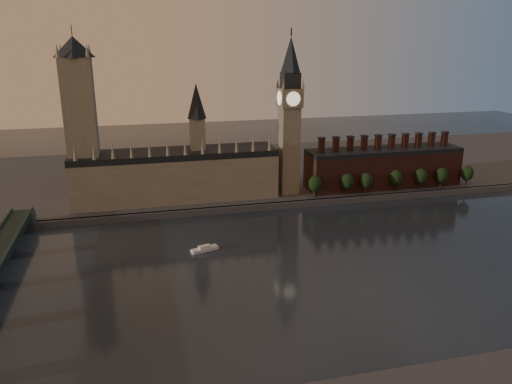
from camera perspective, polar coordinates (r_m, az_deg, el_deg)
The scene contains 14 objects.
ground at distance 243.17m, azimuth 9.27°, elevation -8.54°, with size 900.00×900.00×0.00m, color black.
north_bank at distance 402.29m, azimuth -0.59°, elevation 2.36°, with size 900.00×182.00×4.00m.
palace_of_westminster at distance 327.10m, azimuth -9.06°, elevation 2.24°, with size 130.00×30.30×74.00m.
victoria_tower at distance 320.23m, azimuth -19.42°, elevation 8.02°, with size 24.00×24.00×108.00m.
big_ben at distance 329.59m, azimuth 3.87°, elevation 8.77°, with size 15.00×15.00×107.00m.
chimney_block at distance 364.28m, azimuth 14.31°, elevation 2.82°, with size 110.00×25.00×37.00m.
embankment_tree_0 at distance 328.90m, azimuth 6.77°, elevation 0.94°, with size 8.60×8.60×14.88m.
embankment_tree_1 at distance 337.50m, azimuth 10.39°, elevation 1.19°, with size 8.60×8.60×14.88m.
embankment_tree_2 at distance 342.04m, azimuth 12.49°, elevation 1.28°, with size 8.60×8.60×14.88m.
embankment_tree_3 at distance 354.18m, azimuth 15.70°, elevation 1.58°, with size 8.60×8.60×14.88m.
embankment_tree_4 at distance 363.52m, azimuth 18.32°, elevation 1.74°, with size 8.60×8.60×14.88m.
embankment_tree_5 at distance 371.01m, azimuth 20.45°, elevation 1.82°, with size 8.60×8.60×14.88m.
embankment_tree_6 at distance 382.61m, azimuth 22.99°, elevation 1.98°, with size 8.60×8.60×14.88m.
river_boat at distance 259.11m, azimuth -5.89°, elevation -6.47°, with size 14.89×8.26×2.86m.
Camera 1 is at (-89.62, -200.57, 104.25)m, focal length 35.00 mm.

